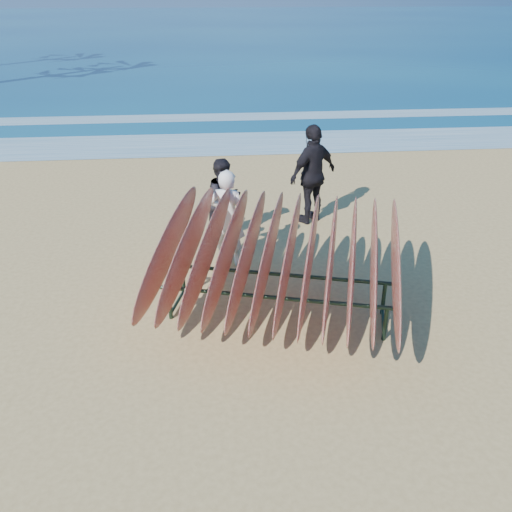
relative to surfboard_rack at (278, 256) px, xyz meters
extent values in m
plane|color=tan|center=(-0.30, -0.75, -0.96)|extent=(120.00, 120.00, 0.00)
plane|color=navy|center=(-0.30, 54.25, -0.96)|extent=(160.00, 160.00, 0.00)
plane|color=white|center=(-0.30, 9.25, -0.96)|extent=(160.00, 160.00, 0.00)
plane|color=white|center=(-0.30, 12.75, -0.96)|extent=(160.00, 160.00, 0.00)
cylinder|color=black|center=(-1.51, 0.08, -0.71)|extent=(0.06, 0.06, 0.50)
cylinder|color=black|center=(1.34, -0.70, -0.71)|extent=(0.06, 0.06, 0.50)
cylinder|color=black|center=(-1.34, 0.70, -0.71)|extent=(0.06, 0.06, 0.50)
cylinder|color=black|center=(1.51, -0.08, -0.71)|extent=(0.06, 0.06, 0.50)
cylinder|color=black|center=(-0.09, -0.31, -0.46)|extent=(3.10, 0.90, 0.06)
cylinder|color=black|center=(0.09, 0.31, -0.46)|extent=(3.10, 0.90, 0.06)
cylinder|color=black|center=(-1.43, 0.39, -0.88)|extent=(0.21, 0.64, 0.04)
cylinder|color=black|center=(1.43, -0.39, -0.88)|extent=(0.21, 0.64, 0.04)
ellipsoid|color=maroon|center=(-1.50, 0.41, 0.01)|extent=(0.89, 2.99, 1.26)
ellipsoid|color=maroon|center=(-1.22, 0.33, 0.01)|extent=(0.89, 2.99, 1.26)
ellipsoid|color=maroon|center=(-0.95, 0.26, 0.01)|extent=(0.89, 2.99, 1.26)
ellipsoid|color=maroon|center=(-0.68, 0.19, 0.01)|extent=(0.89, 2.99, 1.26)
ellipsoid|color=maroon|center=(-0.41, 0.11, 0.01)|extent=(0.89, 2.99, 1.26)
ellipsoid|color=maroon|center=(-0.14, 0.04, 0.01)|extent=(0.89, 2.99, 1.26)
ellipsoid|color=maroon|center=(0.14, -0.04, 0.01)|extent=(0.89, 2.99, 1.26)
ellipsoid|color=maroon|center=(0.41, -0.11, 0.01)|extent=(0.89, 2.99, 1.26)
ellipsoid|color=maroon|center=(0.68, -0.19, 0.01)|extent=(0.89, 2.99, 1.26)
ellipsoid|color=maroon|center=(0.95, -0.26, 0.01)|extent=(0.89, 2.99, 1.26)
ellipsoid|color=maroon|center=(1.22, -0.33, 0.01)|extent=(0.89, 2.99, 1.26)
ellipsoid|color=maroon|center=(1.50, -0.41, 0.01)|extent=(0.89, 2.99, 1.26)
imported|color=white|center=(-0.62, 1.72, -0.15)|extent=(0.70, 0.58, 1.64)
imported|color=black|center=(-0.63, 2.60, -0.19)|extent=(0.95, 0.95, 1.55)
imported|color=black|center=(1.10, 3.37, 0.00)|extent=(1.20, 1.03, 1.93)
camera|label=1|loc=(-0.90, -6.47, 3.32)|focal=38.00mm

